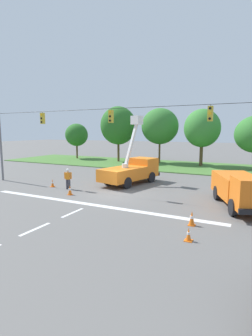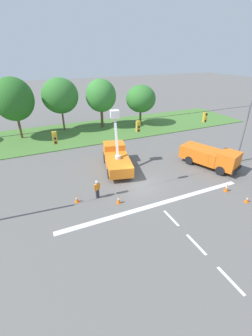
% 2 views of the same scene
% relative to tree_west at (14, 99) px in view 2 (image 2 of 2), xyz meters
% --- Properties ---
extents(ground_plane, '(200.00, 200.00, 0.00)m').
position_rel_tree_west_xyz_m(ground_plane, '(10.13, -19.22, -5.77)').
color(ground_plane, '#605E5B').
extents(grass_verge, '(56.00, 12.00, 0.10)m').
position_rel_tree_west_xyz_m(grass_verge, '(10.13, -1.22, -5.72)').
color(grass_verge, '#477533').
rests_on(grass_verge, ground).
extents(lane_markings, '(17.60, 15.25, 0.01)m').
position_rel_tree_west_xyz_m(lane_markings, '(10.13, -24.09, -5.76)').
color(lane_markings, silver).
rests_on(lane_markings, ground).
extents(signal_gantry, '(26.20, 0.33, 7.20)m').
position_rel_tree_west_xyz_m(signal_gantry, '(10.05, -19.22, -1.33)').
color(signal_gantry, slate).
rests_on(signal_gantry, ground).
extents(tree_west, '(5.51, 5.99, 8.77)m').
position_rel_tree_west_xyz_m(tree_west, '(0.00, 0.00, 0.00)').
color(tree_west, brown).
rests_on(tree_west, ground).
extents(tree_centre, '(5.58, 5.22, 8.32)m').
position_rel_tree_west_xyz_m(tree_centre, '(6.55, 1.04, -0.15)').
color(tree_centre, brown).
rests_on(tree_centre, ground).
extents(tree_east, '(4.93, 5.21, 7.93)m').
position_rel_tree_west_xyz_m(tree_east, '(12.92, 0.35, -0.47)').
color(tree_east, brown).
rests_on(tree_east, ground).
extents(tree_far_east, '(5.02, 5.15, 6.80)m').
position_rel_tree_west_xyz_m(tree_far_east, '(19.62, -0.94, -1.25)').
color(tree_far_east, brown).
rests_on(tree_far_east, ground).
extents(utility_truck_bucket_lift, '(3.87, 6.83, 6.33)m').
position_rel_tree_west_xyz_m(utility_truck_bucket_lift, '(9.45, -14.83, -4.46)').
color(utility_truck_bucket_lift, orange).
rests_on(utility_truck_bucket_lift, ground).
extents(utility_truck_support_near, '(4.59, 6.88, 2.31)m').
position_rel_tree_west_xyz_m(utility_truck_support_near, '(19.19, -18.79, -4.52)').
color(utility_truck_support_near, orange).
rests_on(utility_truck_support_near, ground).
extents(road_worker, '(0.62, 0.36, 1.77)m').
position_rel_tree_west_xyz_m(road_worker, '(5.68, -19.53, -4.77)').
color(road_worker, '#383842').
rests_on(road_worker, ground).
extents(traffic_cone_foreground_left, '(0.36, 0.36, 0.79)m').
position_rel_tree_west_xyz_m(traffic_cone_foreground_left, '(17.07, -23.51, -5.37)').
color(traffic_cone_foreground_left, orange).
rests_on(traffic_cone_foreground_left, ground).
extents(traffic_cone_foreground_right, '(0.36, 0.36, 0.77)m').
position_rel_tree_west_xyz_m(traffic_cone_foreground_right, '(7.10, -21.08, -5.38)').
color(traffic_cone_foreground_right, orange).
rests_on(traffic_cone_foreground_right, ground).
extents(traffic_cone_mid_left, '(0.36, 0.36, 0.63)m').
position_rel_tree_west_xyz_m(traffic_cone_mid_left, '(17.39, -25.54, -5.46)').
color(traffic_cone_mid_left, orange).
rests_on(traffic_cone_mid_left, ground).
extents(traffic_cone_mid_right, '(0.36, 0.36, 0.69)m').
position_rel_tree_west_xyz_m(traffic_cone_mid_right, '(3.83, -19.42, -5.43)').
color(traffic_cone_mid_right, orange).
rests_on(traffic_cone_mid_right, ground).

